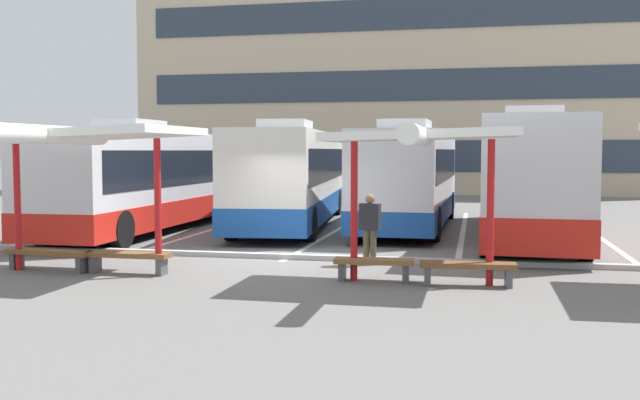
% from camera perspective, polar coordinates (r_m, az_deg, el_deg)
% --- Properties ---
extents(ground_plane, '(160.00, 160.00, 0.00)m').
position_cam_1_polar(ground_plane, '(17.36, -2.54, -4.57)').
color(ground_plane, slate).
extents(terminal_building, '(32.79, 14.98, 19.04)m').
position_cam_1_polar(terminal_building, '(50.24, 7.25, 10.27)').
color(terminal_building, '#C6B293').
rests_on(terminal_building, ground).
extents(coach_bus_0, '(2.63, 11.96, 3.47)m').
position_cam_1_polar(coach_bus_0, '(23.96, -13.04, 1.51)').
color(coach_bus_0, silver).
rests_on(coach_bus_0, ground).
extents(coach_bus_1, '(3.68, 11.96, 3.52)m').
position_cam_1_polar(coach_bus_1, '(24.70, -2.16, 1.73)').
color(coach_bus_1, silver).
rests_on(coach_bus_1, ground).
extents(coach_bus_2, '(2.69, 10.39, 3.50)m').
position_cam_1_polar(coach_bus_2, '(24.15, 7.02, 1.67)').
color(coach_bus_2, silver).
rests_on(coach_bus_2, ground).
extents(coach_bus_3, '(2.95, 12.61, 3.72)m').
position_cam_1_polar(coach_bus_3, '(22.39, 16.11, 1.62)').
color(coach_bus_3, silver).
rests_on(coach_bus_3, ground).
extents(lane_stripe_0, '(0.16, 14.00, 0.01)m').
position_cam_1_polar(lane_stripe_0, '(26.23, -15.88, -1.83)').
color(lane_stripe_0, white).
rests_on(lane_stripe_0, ground).
extents(lane_stripe_1, '(0.16, 14.00, 0.01)m').
position_cam_1_polar(lane_stripe_1, '(24.62, -7.69, -2.08)').
color(lane_stripe_1, white).
rests_on(lane_stripe_1, ground).
extents(lane_stripe_2, '(0.16, 14.00, 0.01)m').
position_cam_1_polar(lane_stripe_2, '(23.58, 1.42, -2.31)').
color(lane_stripe_2, white).
rests_on(lane_stripe_2, ground).
extents(lane_stripe_3, '(0.16, 14.00, 0.01)m').
position_cam_1_polar(lane_stripe_3, '(23.17, 11.12, -2.49)').
color(lane_stripe_3, white).
rests_on(lane_stripe_3, ground).
extents(lane_stripe_4, '(0.16, 14.00, 0.01)m').
position_cam_1_polar(lane_stripe_4, '(23.45, 20.87, -2.60)').
color(lane_stripe_4, white).
rests_on(lane_stripe_4, ground).
extents(waiting_shelter_1, '(4.22, 5.12, 3.04)m').
position_cam_1_polar(waiting_shelter_1, '(15.63, -18.46, 4.66)').
color(waiting_shelter_1, red).
rests_on(waiting_shelter_1, ground).
extents(bench_1, '(2.02, 0.64, 0.45)m').
position_cam_1_polar(bench_1, '(16.50, -20.45, -4.06)').
color(bench_1, brown).
rests_on(bench_1, ground).
extents(bench_2, '(1.81, 0.44, 0.45)m').
position_cam_1_polar(bench_2, '(15.64, -14.80, -4.38)').
color(bench_2, brown).
rests_on(bench_2, ground).
extents(waiting_shelter_2, '(3.61, 4.09, 3.00)m').
position_cam_1_polar(waiting_shelter_2, '(13.82, 7.88, 4.71)').
color(waiting_shelter_2, red).
rests_on(waiting_shelter_2, ground).
extents(bench_3, '(1.56, 0.50, 0.45)m').
position_cam_1_polar(bench_3, '(14.29, 4.24, -5.07)').
color(bench_3, brown).
rests_on(bench_3, ground).
extents(bench_4, '(1.82, 0.54, 0.45)m').
position_cam_1_polar(bench_4, '(14.05, 11.49, -5.26)').
color(bench_4, brown).
rests_on(bench_4, ground).
extents(platform_kerb, '(44.00, 0.24, 0.12)m').
position_cam_1_polar(platform_kerb, '(17.22, -2.65, -4.44)').
color(platform_kerb, '#ADADA8').
rests_on(platform_kerb, ground).
extents(waiting_passenger_1, '(0.49, 0.29, 1.59)m').
position_cam_1_polar(waiting_passenger_1, '(16.27, 3.92, -1.92)').
color(waiting_passenger_1, brown).
rests_on(waiting_passenger_1, ground).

